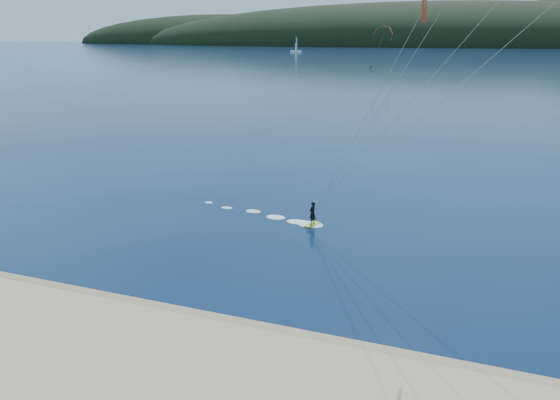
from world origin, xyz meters
name	(u,v)px	position (x,y,z in m)	size (l,w,h in m)	color
ground	(132,378)	(0.00, 0.00, 0.00)	(1800.00, 1800.00, 0.00)	#07173A
wet_sand	(186,323)	(0.00, 4.50, 0.05)	(220.00, 2.50, 0.10)	#977B58
headland	(466,45)	(0.63, 745.28, 0.00)	(1200.00, 310.00, 140.00)	black
kitesurfer_near	(486,13)	(12.23, 15.54, 14.52)	(25.50, 7.45, 18.31)	#BEDA19
kitesurfer_far	(383,36)	(-22.25, 197.34, 12.96)	(9.90, 8.19, 16.02)	#BEDA19
sailboat	(296,51)	(-124.67, 401.67, 0.96)	(9.07, 5.87, 12.96)	white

